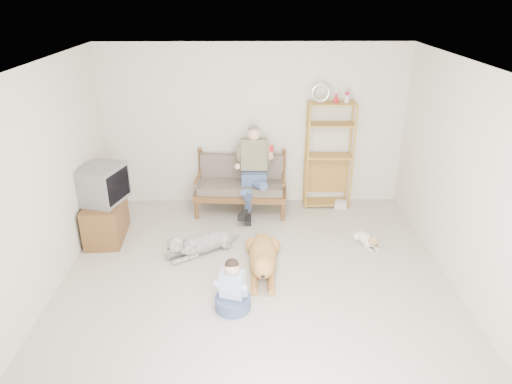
{
  "coord_description": "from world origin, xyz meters",
  "views": [
    {
      "loc": [
        -0.06,
        -4.59,
        3.47
      ],
      "look_at": [
        0.01,
        1.0,
        0.95
      ],
      "focal_mm": 32.0,
      "sensor_mm": 36.0,
      "label": 1
    }
  ],
  "objects_px": {
    "loveseat": "(241,183)",
    "etagere": "(329,155)",
    "tv_stand": "(106,220)",
    "golden_retriever": "(263,258)"
  },
  "relations": [
    {
      "from": "etagere",
      "to": "golden_retriever",
      "type": "bearing_deg",
      "value": -119.86
    },
    {
      "from": "tv_stand",
      "to": "loveseat",
      "type": "bearing_deg",
      "value": 21.02
    },
    {
      "from": "etagere",
      "to": "tv_stand",
      "type": "distance_m",
      "value": 3.69
    },
    {
      "from": "tv_stand",
      "to": "golden_retriever",
      "type": "distance_m",
      "value": 2.5
    },
    {
      "from": "etagere",
      "to": "tv_stand",
      "type": "relative_size",
      "value": 2.26
    },
    {
      "from": "loveseat",
      "to": "etagere",
      "type": "bearing_deg",
      "value": 10.1
    },
    {
      "from": "etagere",
      "to": "golden_retriever",
      "type": "distance_m",
      "value": 2.42
    },
    {
      "from": "tv_stand",
      "to": "golden_retriever",
      "type": "bearing_deg",
      "value": -25.0
    },
    {
      "from": "tv_stand",
      "to": "golden_retriever",
      "type": "height_order",
      "value": "tv_stand"
    },
    {
      "from": "golden_retriever",
      "to": "tv_stand",
      "type": "bearing_deg",
      "value": 160.05
    }
  ]
}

